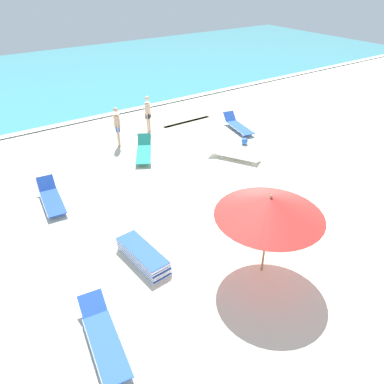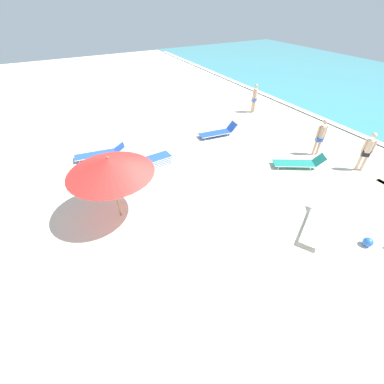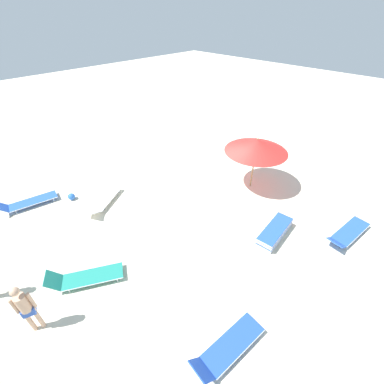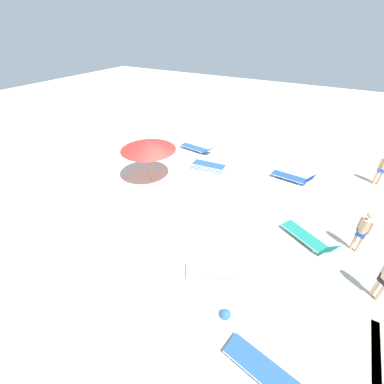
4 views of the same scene
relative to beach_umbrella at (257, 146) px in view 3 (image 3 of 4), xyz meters
name	(u,v)px [view 3 (image 3 of 4)]	position (x,y,z in m)	size (l,w,h in m)	color
ground_plane	(206,193)	(1.14, 1.83, -2.14)	(60.00, 60.00, 0.16)	beige
beach_umbrella	(257,146)	(0.00, 0.00, 0.00)	(2.71, 2.71, 2.40)	#9E7547
lounger_stack	(275,232)	(-2.48, 2.10, -1.86)	(0.78, 1.94, 0.41)	blue
sun_lounger_under_umbrella	(348,233)	(-4.41, 0.28, -1.86)	(0.91, 2.38, 0.47)	blue
sun_lounger_beside_umbrella	(103,200)	(3.66, 5.58, -1.86)	(1.63, 2.22, 0.47)	white
sun_lounger_near_water_left	(85,277)	(0.65, 7.91, -1.85)	(1.60, 2.18, 0.59)	#1E8475
sun_lounger_near_water_right	(227,348)	(-3.69, 6.44, -1.84)	(0.82, 2.14, 0.60)	blue
sun_lounger_mid_beach_solo	(27,202)	(5.83, 7.88, -1.85)	(1.02, 2.29, 0.58)	blue
beachgoer_shoreline_child	(26,307)	(0.23, 9.46, -1.06)	(0.27, 0.43, 1.76)	tan
beach_ball	(71,197)	(4.96, 6.38, -1.91)	(0.30, 0.30, 0.30)	blue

